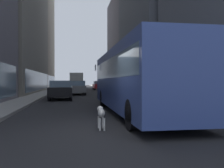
# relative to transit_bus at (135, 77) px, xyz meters

# --- Properties ---
(ground_plane) EXTENTS (120.00, 120.00, 0.00)m
(ground_plane) POSITION_rel_transit_bus_xyz_m (-1.20, 31.28, -1.78)
(ground_plane) COLOR #232326
(sidewalk_left) EXTENTS (2.40, 110.00, 0.15)m
(sidewalk_left) POSITION_rel_transit_bus_xyz_m (-6.90, 31.28, -1.70)
(sidewalk_left) COLOR gray
(sidewalk_left) RESTS_ON ground
(sidewalk_right) EXTENTS (2.40, 110.00, 0.15)m
(sidewalk_right) POSITION_rel_transit_bus_xyz_m (4.50, 31.28, -1.70)
(sidewalk_right) COLOR #ADA89E
(sidewalk_right) RESTS_ON ground
(building_left_far) EXTENTS (10.49, 20.32, 39.18)m
(building_left_far) POSITION_rel_transit_bus_xyz_m (-13.10, 45.85, 17.80)
(building_left_far) COLOR #A0937F
(building_left_far) RESTS_ON ground
(building_right_far) EXTENTS (10.03, 18.59, 20.31)m
(building_right_far) POSITION_rel_transit_bus_xyz_m (10.70, 41.66, 8.37)
(building_right_far) COLOR slate
(building_right_far) RESTS_ON ground
(transit_bus) EXTENTS (2.78, 11.53, 3.05)m
(transit_bus) POSITION_rel_transit_bus_xyz_m (0.00, 0.00, 0.00)
(transit_bus) COLOR #33478C
(transit_bus) RESTS_ON ground
(car_silver_sedan) EXTENTS (1.91, 4.12, 1.62)m
(car_silver_sedan) POSITION_rel_transit_bus_xyz_m (1.60, 13.02, -0.95)
(car_silver_sedan) COLOR #B7BABF
(car_silver_sedan) RESTS_ON ground
(car_black_suv) EXTENTS (1.89, 4.29, 1.62)m
(car_black_suv) POSITION_rel_transit_bus_xyz_m (-4.00, 9.83, -0.95)
(car_black_suv) COLOR black
(car_black_suv) RESTS_ON ground
(car_red_coupe) EXTENTS (1.86, 4.53, 1.62)m
(car_red_coupe) POSITION_rel_transit_bus_xyz_m (1.60, 32.94, -0.95)
(car_red_coupe) COLOR red
(car_red_coupe) RESTS_ON ground
(car_white_van) EXTENTS (1.89, 3.99, 1.62)m
(car_white_van) POSITION_rel_transit_bus_xyz_m (-4.00, 26.39, -0.96)
(car_white_van) COLOR silver
(car_white_van) RESTS_ON ground
(car_grey_wagon) EXTENTS (1.70, 4.74, 1.62)m
(car_grey_wagon) POSITION_rel_transit_bus_xyz_m (-2.40, 17.55, -0.95)
(car_grey_wagon) COLOR slate
(car_grey_wagon) RESTS_ON ground
(box_truck) EXTENTS (2.30, 7.50, 3.05)m
(box_truck) POSITION_rel_transit_bus_xyz_m (-2.40, 34.73, -0.11)
(box_truck) COLOR #A51919
(box_truck) RESTS_ON ground
(dalmatian_dog) EXTENTS (0.22, 0.96, 0.72)m
(dalmatian_dog) POSITION_rel_transit_bus_xyz_m (-2.07, -3.76, -1.26)
(dalmatian_dog) COLOR white
(dalmatian_dog) RESTS_ON ground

